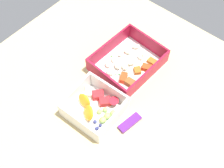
# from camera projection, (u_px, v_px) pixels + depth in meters

# --- Properties ---
(table_surface) EXTENTS (0.80, 0.80, 0.02)m
(table_surface) POSITION_uv_depth(u_px,v_px,m) (109.00, 93.00, 0.81)
(table_surface) COLOR tan
(table_surface) RESTS_ON ground
(pasta_container) EXTENTS (0.21, 0.18, 0.06)m
(pasta_container) POSITION_uv_depth(u_px,v_px,m) (128.00, 64.00, 0.84)
(pasta_container) COLOR white
(pasta_container) RESTS_ON table_surface
(fruit_bowl) EXTENTS (0.15, 0.15, 0.06)m
(fruit_bowl) POSITION_uv_depth(u_px,v_px,m) (95.00, 107.00, 0.75)
(fruit_bowl) COLOR white
(fruit_bowl) RESTS_ON table_surface
(candy_bar) EXTENTS (0.07, 0.04, 0.01)m
(candy_bar) POSITION_uv_depth(u_px,v_px,m) (130.00, 123.00, 0.75)
(candy_bar) COLOR #51197A
(candy_bar) RESTS_ON table_surface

